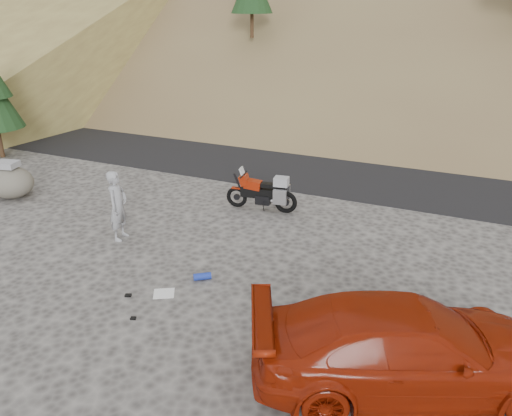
{
  "coord_description": "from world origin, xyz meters",
  "views": [
    {
      "loc": [
        6.38,
        -9.36,
        6.14
      ],
      "look_at": [
        1.6,
        1.62,
        1.0
      ],
      "focal_mm": 35.0,
      "sensor_mm": 36.0,
      "label": 1
    }
  ],
  "objects": [
    {
      "name": "gear_white_cloth",
      "position": [
        0.72,
        -1.51,
        0.01
      ],
      "size": [
        0.59,
        0.58,
        0.02
      ],
      "primitive_type": "cube",
      "rotation": [
        0.0,
        0.0,
        0.52
      ],
      "color": "white",
      "rests_on": "ground"
    },
    {
      "name": "gear_blue_mat",
      "position": [
        1.21,
        -0.64,
        0.08
      ],
      "size": [
        0.43,
        0.37,
        0.16
      ],
      "primitive_type": "cylinder",
      "rotation": [
        0.0,
        1.57,
        0.63
      ],
      "color": "#1A309F",
      "rests_on": "ground"
    },
    {
      "name": "gear_glove_a",
      "position": [
        0.05,
        -1.91,
        0.02
      ],
      "size": [
        0.17,
        0.14,
        0.04
      ],
      "primitive_type": "cube",
      "rotation": [
        0.0,
        0.0,
        0.4
      ],
      "color": "black",
      "rests_on": "ground"
    },
    {
      "name": "man",
      "position": [
        -1.87,
        0.38,
        0.0
      ],
      "size": [
        0.56,
        0.76,
        1.93
      ],
      "primitive_type": "imported",
      "rotation": [
        0.0,
        0.0,
        1.72
      ],
      "color": "#94959A",
      "rests_on": "ground"
    },
    {
      "name": "motorcycle",
      "position": [
        0.97,
        3.73,
        0.57
      ],
      "size": [
        2.25,
        0.82,
        1.34
      ],
      "rotation": [
        0.0,
        0.0,
        0.13
      ],
      "color": "black",
      "rests_on": "ground"
    },
    {
      "name": "small_rock",
      "position": [
        -7.41,
        1.37,
        0.23
      ],
      "size": [
        0.83,
        0.76,
        0.46
      ],
      "rotation": [
        0.0,
        0.0,
        0.11
      ],
      "color": "#5B574E",
      "rests_on": "ground"
    },
    {
      "name": "gear_glove_b",
      "position": [
        0.67,
        -2.56,
        0.02
      ],
      "size": [
        0.13,
        0.12,
        0.04
      ],
      "primitive_type": "cube",
      "rotation": [
        0.0,
        0.0,
        0.34
      ],
      "color": "black",
      "rests_on": "ground"
    },
    {
      "name": "road",
      "position": [
        0.0,
        9.0,
        0.0
      ],
      "size": [
        120.0,
        7.0,
        0.05
      ],
      "primitive_type": "cube",
      "color": "black",
      "rests_on": "ground"
    },
    {
      "name": "boulder",
      "position": [
        -7.05,
        1.42,
        0.53
      ],
      "size": [
        1.6,
        1.36,
        1.21
      ],
      "rotation": [
        0.0,
        0.0,
        0.01
      ],
      "color": "#5B574E",
      "rests_on": "ground"
    },
    {
      "name": "red_car",
      "position": [
        6.01,
        -2.21,
        0.0
      ],
      "size": [
        5.61,
        4.07,
        1.51
      ],
      "primitive_type": "imported",
      "rotation": [
        0.0,
        0.0,
        2.0
      ],
      "color": "maroon",
      "rests_on": "ground"
    },
    {
      "name": "gear_bottle",
      "position": [
        3.02,
        -1.59,
        0.11
      ],
      "size": [
        0.09,
        0.09,
        0.22
      ],
      "primitive_type": "cylinder",
      "rotation": [
        0.0,
        0.0,
        -0.08
      ],
      "color": "#1A309F",
      "rests_on": "ground"
    },
    {
      "name": "ground",
      "position": [
        0.0,
        0.0,
        0.0
      ],
      "size": [
        140.0,
        140.0,
        0.0
      ],
      "primitive_type": "plane",
      "color": "#3F3C3A",
      "rests_on": "ground"
    }
  ]
}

